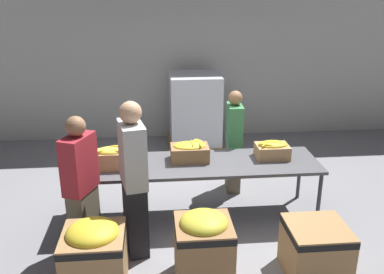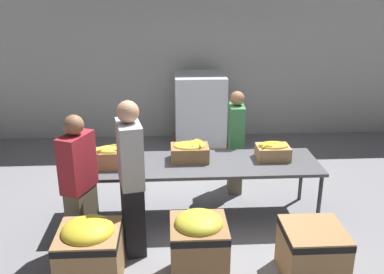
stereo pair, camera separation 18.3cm
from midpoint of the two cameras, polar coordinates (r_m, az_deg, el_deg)
name	(u,v)px [view 1 (the left image)]	position (r m, az deg, el deg)	size (l,w,h in m)	color
ground_plane	(196,216)	(5.80, -0.43, -10.45)	(30.00, 30.00, 0.00)	gray
wall_back	(179,35)	(8.30, -2.45, 13.41)	(16.00, 0.08, 4.00)	#B7B7B2
sorting_table	(196,166)	(5.47, -0.44, -3.89)	(3.15, 0.87, 0.77)	#4C4C51
banana_box_0	(111,157)	(5.36, -11.75, -2.69)	(0.41, 0.29, 0.29)	tan
banana_box_1	(190,151)	(5.49, -1.24, -1.91)	(0.48, 0.33, 0.27)	olive
banana_box_2	(272,149)	(5.65, 9.73, -1.64)	(0.42, 0.31, 0.24)	tan
volunteer_0	(234,142)	(6.21, 4.76, -0.69)	(0.22, 0.42, 1.51)	#6B604C
volunteer_1	(134,181)	(4.75, -8.87, -5.79)	(0.33, 0.52, 1.78)	black
volunteer_2	(81,187)	(4.90, -15.58, -6.50)	(0.37, 0.49, 1.62)	#6B604C
donation_bin_0	(94,254)	(4.52, -14.07, -14.87)	(0.61, 0.61, 0.74)	#A37A4C
donation_bin_1	(204,246)	(4.47, 0.34, -14.30)	(0.57, 0.57, 0.78)	olive
donation_bin_2	(316,248)	(4.77, 15.08, -14.11)	(0.62, 0.62, 0.57)	#A37A4C
pallet_stack_0	(195,112)	(7.88, -0.27, 3.32)	(0.98, 0.98, 1.39)	olive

